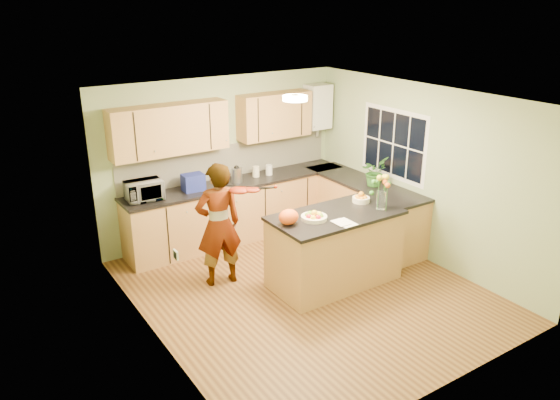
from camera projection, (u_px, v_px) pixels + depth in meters
floor at (306, 290)px, 7.11m from camera, size 4.50×4.50×0.00m
ceiling at (310, 99)px, 6.23m from camera, size 4.00×4.50×0.02m
wall_back at (222, 158)px, 8.43m from camera, size 4.00×0.02×2.50m
wall_front at (455, 274)px, 4.91m from camera, size 4.00×0.02×2.50m
wall_left at (152, 238)px, 5.64m from camera, size 0.02×4.50×2.50m
wall_right at (423, 174)px, 7.70m from camera, size 0.02×4.50×2.50m
back_counter at (239, 210)px, 8.52m from camera, size 3.64×0.62×0.94m
right_counter at (363, 211)px, 8.48m from camera, size 0.62×2.24×0.94m
splashback at (229, 160)px, 8.49m from camera, size 3.60×0.02×0.52m
upper_cabinets at (216, 123)px, 8.00m from camera, size 3.20×0.34×0.70m
boiler at (318, 107)px, 8.95m from camera, size 0.40×0.30×0.86m
window_right at (393, 144)px, 8.06m from camera, size 0.01×1.30×1.05m
light_switch at (176, 255)px, 5.16m from camera, size 0.02×0.09×0.09m
ceiling_lamp at (295, 98)px, 6.48m from camera, size 0.30×0.30×0.07m
peninsula_island at (335, 248)px, 7.16m from camera, size 1.72×0.88×0.98m
fruit_dish at (314, 216)px, 6.79m from camera, size 0.33×0.33×0.11m
orange_bowl at (361, 198)px, 7.36m from camera, size 0.23×0.23×0.14m
flower_vase at (382, 183)px, 7.03m from camera, size 0.29×0.29×0.53m
orange_bag at (289, 217)px, 6.63m from camera, size 0.31×0.28×0.19m
papers at (345, 223)px, 6.70m from camera, size 0.20×0.28×0.01m
violinist at (219, 225)px, 7.04m from camera, size 0.66×0.48×1.66m
violin at (239, 190)px, 6.79m from camera, size 0.66×0.57×0.16m
microwave at (144, 190)px, 7.54m from camera, size 0.51×0.36×0.27m
blue_box at (193, 182)px, 7.92m from camera, size 0.32×0.24×0.25m
kettle at (237, 174)px, 8.27m from camera, size 0.16×0.16×0.31m
jar_cream at (256, 172)px, 8.53m from camera, size 0.12×0.12×0.17m
jar_white at (269, 170)px, 8.63m from camera, size 0.11×0.11×0.16m
potted_plant at (374, 172)px, 8.09m from camera, size 0.49×0.46×0.43m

